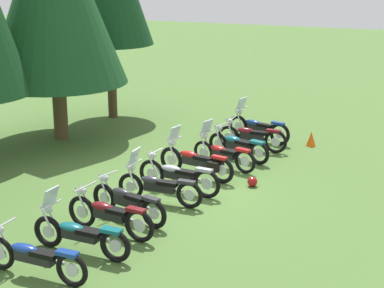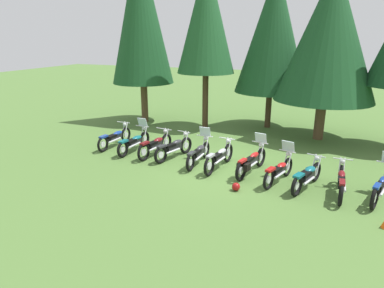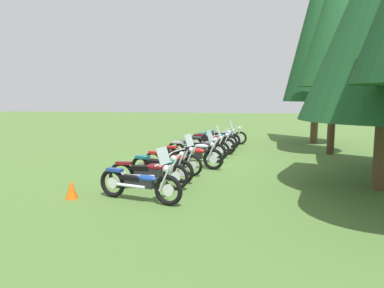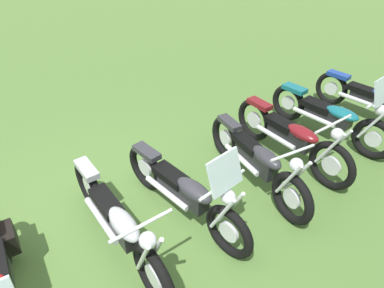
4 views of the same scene
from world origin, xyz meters
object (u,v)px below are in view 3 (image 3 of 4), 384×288
at_px(motorcycle_2, 214,141).
at_px(pine_tree_1, 337,19).
at_px(motorcycle_9, 149,173).
at_px(motorcycle_10, 140,183).
at_px(motorcycle_8, 162,166).
at_px(motorcycle_6, 190,155).
at_px(motorcycle_3, 212,143).
at_px(motorcycle_7, 173,161).
at_px(dropped_helmet, 147,162).
at_px(motorcycle_1, 218,138).
at_px(motorcycle_0, 225,136).
at_px(motorcycle_4, 203,147).
at_px(motorcycle_5, 196,150).
at_px(traffic_cone, 72,189).
at_px(pine_tree_0, 319,29).

xyz_separation_m(motorcycle_2, pine_tree_1, (0.33, 5.20, 5.31)).
xyz_separation_m(motorcycle_9, pine_tree_1, (-6.87, 6.38, 5.32)).
bearing_deg(motorcycle_10, motorcycle_8, 106.41).
height_order(motorcycle_6, motorcycle_10, same).
relative_size(motorcycle_3, motorcycle_7, 1.06).
height_order(motorcycle_2, dropped_helmet, motorcycle_2).
bearing_deg(motorcycle_10, motorcycle_1, 99.78).
bearing_deg(motorcycle_9, motorcycle_6, 77.14).
distance_m(motorcycle_0, motorcycle_4, 4.39).
distance_m(motorcycle_8, motorcycle_10, 2.17).
xyz_separation_m(motorcycle_1, motorcycle_8, (7.27, -1.17, -0.01)).
bearing_deg(motorcycle_2, motorcycle_8, -90.95).
xyz_separation_m(motorcycle_2, motorcycle_9, (7.20, -1.19, -0.01)).
xyz_separation_m(motorcycle_0, motorcycle_7, (7.53, -1.29, 0.02)).
xyz_separation_m(motorcycle_4, motorcycle_7, (3.19, -0.63, -0.00)).
bearing_deg(motorcycle_1, motorcycle_5, -93.94).
relative_size(motorcycle_7, traffic_cone, 4.37).
bearing_deg(dropped_helmet, motorcycle_1, 156.60).
bearing_deg(traffic_cone, motorcycle_1, 162.57).
bearing_deg(motorcycle_5, motorcycle_9, -92.25).
xyz_separation_m(motorcycle_4, motorcycle_5, (0.90, -0.16, 0.00)).
bearing_deg(motorcycle_8, motorcycle_1, 99.76).
height_order(motorcycle_3, motorcycle_6, motorcycle_6).
bearing_deg(motorcycle_8, traffic_cone, -110.66).
bearing_deg(motorcycle_2, motorcycle_9, -90.56).
bearing_deg(motorcycle_10, motorcycle_9, 112.17).
relative_size(motorcycle_8, pine_tree_0, 0.22).
bearing_deg(motorcycle_0, motorcycle_9, -96.30).
bearing_deg(motorcycle_6, motorcycle_9, -90.51).
bearing_deg(motorcycle_4, dropped_helmet, -131.53).
bearing_deg(traffic_cone, motorcycle_3, 159.21).
bearing_deg(motorcycle_9, motorcycle_1, 81.31).
xyz_separation_m(motorcycle_8, pine_tree_1, (-5.85, 6.26, 5.33)).
bearing_deg(motorcycle_1, motorcycle_10, -93.51).
distance_m(motorcycle_7, motorcycle_9, 1.98).
bearing_deg(pine_tree_0, motorcycle_8, -33.05).
height_order(motorcycle_4, motorcycle_7, motorcycle_4).
distance_m(motorcycle_2, motorcycle_8, 6.27).
height_order(motorcycle_8, dropped_helmet, motorcycle_8).
bearing_deg(motorcycle_4, motorcycle_9, -98.89).
height_order(pine_tree_1, traffic_cone, pine_tree_1).
bearing_deg(motorcycle_2, pine_tree_0, 42.34).
distance_m(motorcycle_6, motorcycle_9, 3.10).
relative_size(motorcycle_5, motorcycle_9, 1.06).
relative_size(motorcycle_1, motorcycle_9, 1.04).
bearing_deg(pine_tree_0, motorcycle_1, -65.15).
xyz_separation_m(motorcycle_1, motorcycle_9, (8.29, -1.29, 0.00)).
bearing_deg(traffic_cone, pine_tree_1, 134.90).
distance_m(motorcycle_3, pine_tree_0, 8.79).
xyz_separation_m(motorcycle_3, motorcycle_8, (5.31, -1.04, -0.00)).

